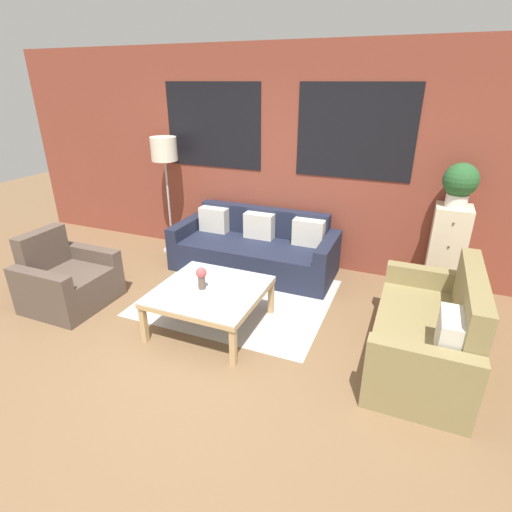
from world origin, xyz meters
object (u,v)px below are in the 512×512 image
(coffee_table, at_px, (210,294))
(floor_lamp, at_px, (164,154))
(drawer_cabinet, at_px, (446,252))
(potted_plant, at_px, (460,183))
(flower_vase, at_px, (201,276))
(couch_dark, at_px, (255,249))
(armchair_corner, at_px, (67,281))
(settee_vintage, at_px, (428,334))

(coffee_table, bearing_deg, floor_lamp, 133.87)
(drawer_cabinet, distance_m, potted_plant, 0.81)
(coffee_table, distance_m, flower_vase, 0.21)
(couch_dark, relative_size, flower_vase, 9.32)
(couch_dark, distance_m, armchair_corner, 2.31)
(coffee_table, height_order, drawer_cabinet, drawer_cabinet)
(flower_vase, bearing_deg, armchair_corner, -173.95)
(floor_lamp, bearing_deg, potted_plant, 1.47)
(potted_plant, bearing_deg, flower_vase, -143.19)
(drawer_cabinet, bearing_deg, potted_plant, 90.00)
(coffee_table, height_order, floor_lamp, floor_lamp)
(drawer_cabinet, xyz_separation_m, flower_vase, (-2.27, -1.70, 0.03))
(armchair_corner, height_order, potted_plant, potted_plant)
(couch_dark, distance_m, coffee_table, 1.47)
(couch_dark, distance_m, floor_lamp, 1.81)
(flower_vase, bearing_deg, potted_plant, 36.81)
(armchair_corner, bearing_deg, floor_lamp, 83.09)
(armchair_corner, distance_m, flower_vase, 1.69)
(armchair_corner, xyz_separation_m, flower_vase, (1.65, 0.18, 0.30))
(armchair_corner, distance_m, floor_lamp, 2.13)
(floor_lamp, bearing_deg, drawer_cabinet, 1.47)
(armchair_corner, relative_size, drawer_cabinet, 0.80)
(flower_vase, bearing_deg, couch_dark, 91.63)
(couch_dark, bearing_deg, flower_vase, -88.37)
(drawer_cabinet, bearing_deg, settee_vintage, -95.07)
(settee_vintage, bearing_deg, potted_plant, 84.93)
(settee_vintage, height_order, coffee_table, settee_vintage)
(settee_vintage, relative_size, potted_plant, 3.27)
(floor_lamp, xyz_separation_m, flower_vase, (1.44, -1.60, -0.85))
(armchair_corner, relative_size, floor_lamp, 0.52)
(coffee_table, bearing_deg, settee_vintage, 5.73)
(drawer_cabinet, bearing_deg, coffee_table, -142.67)
(floor_lamp, distance_m, drawer_cabinet, 3.81)
(flower_vase, bearing_deg, coffee_table, 18.39)
(coffee_table, bearing_deg, drawer_cabinet, 37.33)
(settee_vintage, relative_size, drawer_cabinet, 1.44)
(floor_lamp, bearing_deg, coffee_table, -46.13)
(couch_dark, xyz_separation_m, potted_plant, (2.31, 0.21, 1.07))
(floor_lamp, distance_m, potted_plant, 3.71)
(potted_plant, bearing_deg, floor_lamp, -178.53)
(settee_vintage, relative_size, floor_lamp, 0.94)
(coffee_table, xyz_separation_m, potted_plant, (2.19, 1.67, 0.97))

